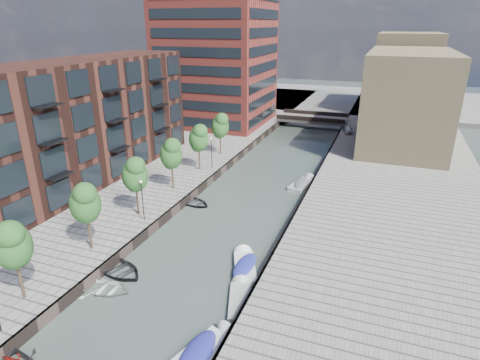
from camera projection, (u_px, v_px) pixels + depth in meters
The scene contains 27 objects.
water at pixel (264, 182), 50.82m from camera, with size 300.00×300.00×0.00m, color #38473F.
quay_left at pixel (43, 149), 62.31m from camera, with size 60.00×140.00×1.00m, color gray.
quay_right at pixel (399, 196), 45.45m from camera, with size 20.00×140.00×1.00m, color gray.
quay_wall_left at pixel (220, 173), 52.61m from camera, with size 0.25×140.00×1.00m, color #332823.
quay_wall_right at pixel (312, 185), 48.66m from camera, with size 0.25×140.00×1.00m, color #332823.
far_closure at pixel (333, 99), 102.99m from camera, with size 80.00×40.00×1.00m, color gray.
apartment_block at pixel (72, 125), 45.65m from camera, with size 8.00×38.00×14.00m, color black.
tower at pixel (217, 40), 72.30m from camera, with size 18.00×18.00×30.00m, color maroon.
tan_block_near at pixel (406, 98), 61.91m from camera, with size 12.00×25.00×14.00m, color #917D59.
tan_block_far at pixel (405, 73), 84.23m from camera, with size 12.00×20.00×16.00m, color #917D59.
bridge at pixel (313, 119), 78.23m from camera, with size 13.00×6.00×1.30m.
tree_1 at pixel (12, 243), 26.33m from camera, with size 2.50×2.50×5.95m.
tree_2 at pixel (85, 202), 32.44m from camera, with size 2.50×2.50×5.95m.
tree_3 at pixel (135, 173), 38.55m from camera, with size 2.50×2.50×5.95m.
tree_4 at pixel (171, 153), 44.65m from camera, with size 2.50×2.50×5.95m.
tree_5 at pixel (199, 137), 50.76m from camera, with size 2.50×2.50×5.95m.
tree_6 at pixel (220, 125), 56.87m from camera, with size 2.50×2.50×5.95m.
lamp_1 at pixel (142, 196), 37.91m from camera, with size 0.24×0.24×4.12m.
lamp_2 at pixel (211, 150), 51.87m from camera, with size 0.24×0.24×4.12m.
sloop_1 at pixel (119, 272), 32.42m from camera, with size 3.54×4.96×1.03m, color black.
sloop_3 at pixel (105, 291), 30.18m from camera, with size 2.93×4.11×0.85m, color silver.
sloop_4 at pixel (194, 204), 44.68m from camera, with size 3.05×4.27×0.88m, color black.
motorboat_0 at pixel (202, 353), 24.18m from camera, with size 3.38×5.68×1.79m.
motorboat_2 at pixel (240, 297), 29.30m from camera, with size 2.84×4.69×1.48m.
motorboat_3 at pixel (245, 265), 33.09m from camera, with size 3.35×4.95×1.57m.
motorboat_4 at pixel (303, 184), 49.76m from camera, with size 2.64×5.17×1.64m.
car at pixel (348, 129), 69.67m from camera, with size 1.41×3.51×1.20m, color #B1B4B6.
Camera 1 is at (13.58, -5.32, 18.81)m, focal length 30.00 mm.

